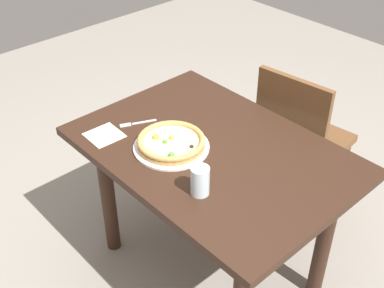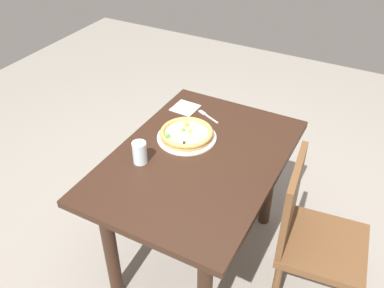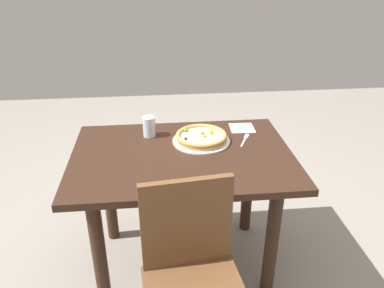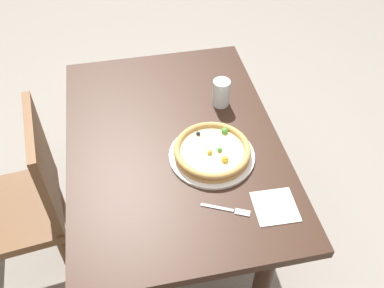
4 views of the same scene
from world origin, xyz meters
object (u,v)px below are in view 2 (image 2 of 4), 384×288
pizza (187,133)px  napkin (185,108)px  plate (187,137)px  chair_near (311,235)px  fork (207,116)px  drinking_glass (140,153)px  dining_table (197,176)px

pizza → napkin: 0.30m
plate → chair_near: bearing=-99.4°
pizza → fork: bearing=0.4°
chair_near → drinking_glass: (-0.16, 0.85, 0.30)m
napkin → dining_table: bearing=-143.6°
pizza → napkin: bearing=30.2°
fork → napkin: 0.15m
fork → napkin: size_ratio=1.12×
chair_near → dining_table: bearing=-97.2°
fork → drinking_glass: drinking_glass is taller
chair_near → pizza: chair_near is taller
plate → pizza: (-0.00, 0.00, 0.03)m
chair_near → plate: (0.12, 0.74, 0.25)m
plate → pizza: 0.03m
chair_near → pizza: size_ratio=3.15×
drinking_glass → napkin: 0.55m
fork → napkin: (0.02, 0.15, -0.00)m
dining_table → pizza: bearing=47.4°
drinking_glass → plate: bearing=-20.3°
dining_table → fork: bearing=19.4°
pizza → plate: bearing=-70.6°
napkin → plate: bearing=-149.7°
dining_table → napkin: size_ratio=8.17×
plate → fork: plate is taller
plate → napkin: bearing=30.3°
plate → napkin: (0.26, 0.15, -0.00)m
drinking_glass → napkin: bearing=5.1°
plate → drinking_glass: drinking_glass is taller
plate → drinking_glass: (-0.28, 0.10, 0.05)m
drinking_glass → pizza: bearing=-20.2°
drinking_glass → napkin: size_ratio=0.82×
chair_near → drinking_glass: chair_near is taller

